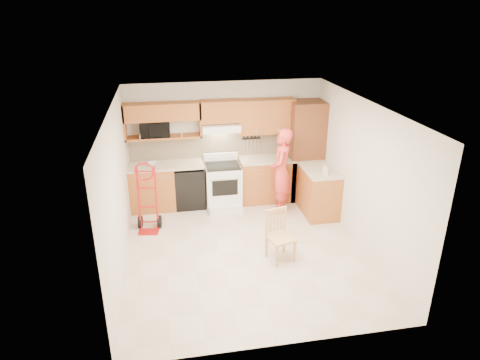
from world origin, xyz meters
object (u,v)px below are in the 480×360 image
object	(u,v)px
microwave	(155,129)
dining_chair	(281,236)
person	(281,171)
range	(223,183)
hand_truck	(147,201)

from	to	relation	value
microwave	dining_chair	distance (m)	3.36
microwave	person	size ratio (longest dim) A/B	0.33
range	person	distance (m)	1.22
microwave	hand_truck	world-z (taller)	microwave
range	dining_chair	world-z (taller)	range
range	person	xyz separation A→B (m)	(1.09, -0.42, 0.34)
person	dining_chair	xyz separation A→B (m)	(-0.46, -1.73, -0.44)
microwave	range	distance (m)	1.74
person	hand_truck	world-z (taller)	person
dining_chair	range	bearing A→B (deg)	91.18
person	hand_truck	size ratio (longest dim) A/B	1.43
hand_truck	person	bearing A→B (deg)	15.11
microwave	dining_chair	size ratio (longest dim) A/B	0.66
hand_truck	range	bearing A→B (deg)	34.52
range	hand_truck	world-z (taller)	hand_truck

